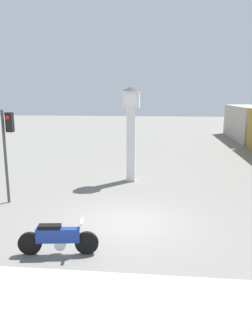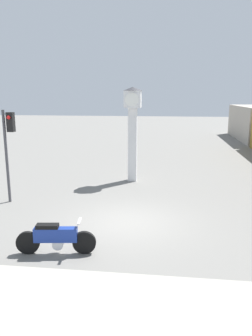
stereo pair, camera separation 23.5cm
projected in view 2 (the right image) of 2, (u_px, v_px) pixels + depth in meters
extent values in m
plane|color=slate|center=(127.00, 222.00, 11.91)|extent=(120.00, 120.00, 0.00)
cylinder|color=black|center=(84.00, 243.00, 9.50)|extent=(0.69, 0.20, 0.68)
cylinder|color=black|center=(28.00, 243.00, 9.49)|extent=(0.69, 0.20, 0.68)
cube|color=navy|center=(56.00, 235.00, 9.44)|extent=(1.27, 0.41, 0.41)
cube|color=black|center=(47.00, 226.00, 9.39)|extent=(0.67, 0.34, 0.11)
cylinder|color=silver|center=(58.00, 244.00, 9.51)|extent=(0.35, 0.27, 0.32)
cube|color=silver|center=(79.00, 221.00, 9.36)|extent=(0.13, 0.50, 0.05)
cube|color=white|center=(133.00, 145.00, 17.30)|extent=(0.45, 0.45, 3.88)
cube|color=white|center=(133.00, 99.00, 16.78)|extent=(0.85, 0.85, 0.85)
cylinder|color=white|center=(132.00, 99.00, 16.36)|extent=(0.68, 0.02, 0.68)
cone|color=#333338|center=(133.00, 89.00, 16.66)|extent=(1.02, 1.02, 0.20)
cube|color=#ADA393|center=(251.00, 123.00, 33.70)|extent=(2.80, 10.24, 3.40)
cylinder|color=#47474C|center=(7.00, 157.00, 13.78)|extent=(0.12, 0.12, 3.94)
cube|color=black|center=(11.00, 122.00, 13.42)|extent=(0.28, 0.24, 0.80)
sphere|color=red|center=(9.00, 117.00, 13.23)|extent=(0.16, 0.16, 0.16)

